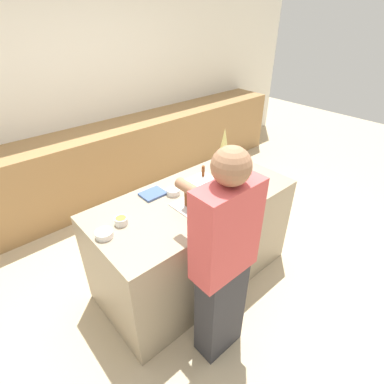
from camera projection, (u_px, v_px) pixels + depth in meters
The scene contains 14 objects.
ground_plane at pixel (194, 274), 2.93m from camera, with size 12.00×12.00×0.00m, color #C6B28E.
wall_back at pixel (75, 96), 3.61m from camera, with size 8.00×0.05×2.60m.
back_cabinet_block at pixel (99, 166), 3.85m from camera, with size 6.00×0.60×0.93m.
kitchen_island at pixel (194, 239), 2.69m from camera, with size 1.74×0.83×0.90m.
baking_tray at pixel (200, 205), 2.35m from camera, with size 0.36×0.34×0.01m.
gingerbread_house at pixel (200, 192), 2.28m from camera, with size 0.22×0.16×0.31m.
decorative_tree at pixel (224, 149), 2.76m from camera, with size 0.15×0.15×0.41m.
candy_bowl_behind_tray at pixel (234, 161), 2.94m from camera, with size 0.13×0.13×0.05m.
candy_bowl_far_right at pixel (121, 221), 2.14m from camera, with size 0.09×0.09×0.05m.
candy_bowl_near_tray_left at pixel (211, 187), 2.54m from camera, with size 0.11×0.11×0.04m.
candy_bowl_near_tray_right at pixel (173, 191), 2.48m from camera, with size 0.11×0.11×0.05m.
candy_bowl_beside_tree at pixel (104, 234), 2.02m from camera, with size 0.12×0.12×0.05m.
cookbook at pixel (153, 194), 2.48m from camera, with size 0.20×0.16×0.02m.
person at pixel (223, 263), 1.89m from camera, with size 0.43×0.54×1.65m.
Camera 1 is at (-1.37, -1.53, 2.24)m, focal length 28.00 mm.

